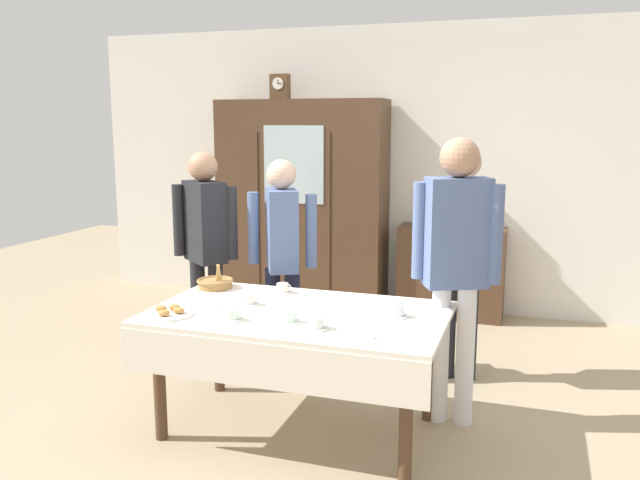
{
  "coord_description": "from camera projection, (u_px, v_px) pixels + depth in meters",
  "views": [
    {
      "loc": [
        1.27,
        -3.63,
        1.81
      ],
      "look_at": [
        0.0,
        0.2,
        1.08
      ],
      "focal_mm": 36.93,
      "sensor_mm": 36.0,
      "label": 1
    }
  ],
  "objects": [
    {
      "name": "ground_plane",
      "position": [
        310.0,
        414.0,
        4.11
      ],
      "size": [
        12.0,
        12.0,
        0.0
      ],
      "primitive_type": "plane",
      "color": "tan",
      "rests_on": "ground"
    },
    {
      "name": "back_wall",
      "position": [
        400.0,
        169.0,
        6.34
      ],
      "size": [
        6.4,
        0.1,
        2.7
      ],
      "primitive_type": "cube",
      "color": "silver",
      "rests_on": "ground"
    },
    {
      "name": "dining_table",
      "position": [
        296.0,
        329.0,
        3.78
      ],
      "size": [
        1.7,
        1.02,
        0.73
      ],
      "color": "#4C3321",
      "rests_on": "ground"
    },
    {
      "name": "wall_cabinet",
      "position": [
        302.0,
        204.0,
        6.41
      ],
      "size": [
        1.64,
        0.46,
        2.01
      ],
      "color": "#4C3321",
      "rests_on": "ground"
    },
    {
      "name": "mantel_clock",
      "position": [
        280.0,
        87.0,
        6.27
      ],
      "size": [
        0.18,
        0.11,
        0.24
      ],
      "color": "brown",
      "rests_on": "wall_cabinet"
    },
    {
      "name": "bookshelf_low",
      "position": [
        451.0,
        272.0,
        6.11
      ],
      "size": [
        0.96,
        0.35,
        0.85
      ],
      "color": "#4C3321",
      "rests_on": "ground"
    },
    {
      "name": "book_stack",
      "position": [
        453.0,
        225.0,
        6.03
      ],
      "size": [
        0.16,
        0.22,
        0.05
      ],
      "color": "#99332D",
      "rests_on": "bookshelf_low"
    },
    {
      "name": "tea_cup_mid_left",
      "position": [
        397.0,
        312.0,
        3.68
      ],
      "size": [
        0.13,
        0.13,
        0.06
      ],
      "color": "white",
      "rests_on": "dining_table"
    },
    {
      "name": "tea_cup_back_edge",
      "position": [
        232.0,
        315.0,
        3.62
      ],
      "size": [
        0.13,
        0.13,
        0.06
      ],
      "color": "silver",
      "rests_on": "dining_table"
    },
    {
      "name": "tea_cup_center",
      "position": [
        318.0,
        324.0,
        3.47
      ],
      "size": [
        0.13,
        0.13,
        0.06
      ],
      "color": "silver",
      "rests_on": "dining_table"
    },
    {
      "name": "tea_cup_near_right",
      "position": [
        290.0,
        317.0,
        3.58
      ],
      "size": [
        0.13,
        0.13,
        0.06
      ],
      "color": "silver",
      "rests_on": "dining_table"
    },
    {
      "name": "tea_cup_far_right",
      "position": [
        249.0,
        300.0,
        3.92
      ],
      "size": [
        0.13,
        0.13,
        0.06
      ],
      "color": "white",
      "rests_on": "dining_table"
    },
    {
      "name": "tea_cup_front_edge",
      "position": [
        283.0,
        289.0,
        4.2
      ],
      "size": [
        0.13,
        0.13,
        0.06
      ],
      "color": "white",
      "rests_on": "dining_table"
    },
    {
      "name": "bread_basket",
      "position": [
        215.0,
        283.0,
        4.32
      ],
      "size": [
        0.24,
        0.24,
        0.16
      ],
      "color": "#9E7542",
      "rests_on": "dining_table"
    },
    {
      "name": "pastry_plate",
      "position": [
        169.0,
        312.0,
        3.72
      ],
      "size": [
        0.28,
        0.28,
        0.05
      ],
      "color": "white",
      "rests_on": "dining_table"
    },
    {
      "name": "spoon_center",
      "position": [
        342.0,
        313.0,
        3.75
      ],
      "size": [
        0.12,
        0.02,
        0.01
      ],
      "color": "silver",
      "rests_on": "dining_table"
    },
    {
      "name": "spoon_near_right",
      "position": [
        369.0,
        337.0,
        3.33
      ],
      "size": [
        0.12,
        0.02,
        0.01
      ],
      "color": "silver",
      "rests_on": "dining_table"
    },
    {
      "name": "spoon_near_left",
      "position": [
        215.0,
        307.0,
        3.86
      ],
      "size": [
        0.12,
        0.02,
        0.01
      ],
      "color": "silver",
      "rests_on": "dining_table"
    },
    {
      "name": "person_behind_table_left",
      "position": [
        282.0,
        246.0,
        4.66
      ],
      "size": [
        0.52,
        0.41,
        1.55
      ],
      "color": "#191E38",
      "rests_on": "ground"
    },
    {
      "name": "person_by_cabinet",
      "position": [
        462.0,
        240.0,
        4.53
      ],
      "size": [
        0.52,
        0.41,
        1.65
      ],
      "color": "#232328",
      "rests_on": "ground"
    },
    {
      "name": "person_beside_shelf",
      "position": [
        205.0,
        237.0,
        4.83
      ],
      "size": [
        0.52,
        0.38,
        1.59
      ],
      "color": "#232328",
      "rests_on": "ground"
    },
    {
      "name": "person_near_right_end",
      "position": [
        456.0,
        252.0,
        3.83
      ],
      "size": [
        0.52,
        0.33,
        1.72
      ],
      "color": "silver",
      "rests_on": "ground"
    }
  ]
}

